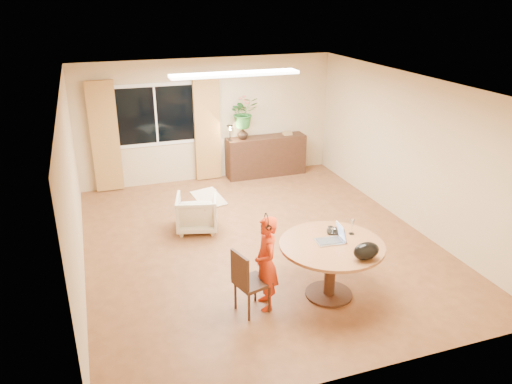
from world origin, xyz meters
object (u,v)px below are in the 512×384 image
at_px(dining_table, 331,255).
at_px(sideboard, 266,156).
at_px(child, 266,263).
at_px(armchair, 197,212).
at_px(dining_chair, 252,281).

height_order(dining_table, sideboard, sideboard).
bearing_deg(child, armchair, -167.26).
bearing_deg(sideboard, dining_table, -99.85).
relative_size(child, sideboard, 0.72).
distance_m(child, armchair, 2.57).
height_order(dining_table, armchair, dining_table).
relative_size(dining_table, armchair, 1.98).
xyz_separation_m(child, sideboard, (1.73, 4.75, -0.19)).
relative_size(dining_table, child, 1.09).
bearing_deg(armchair, sideboard, -118.33).
distance_m(dining_chair, child, 0.28).
height_order(dining_chair, child, child).
xyz_separation_m(armchair, sideboard, (2.07, 2.22, 0.12)).
distance_m(child, sideboard, 5.06).
height_order(dining_chair, armchair, dining_chair).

